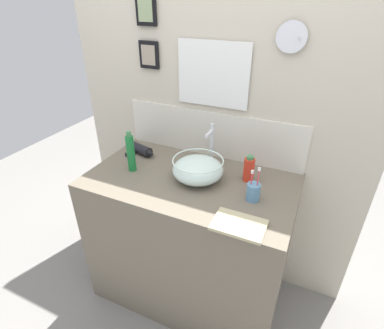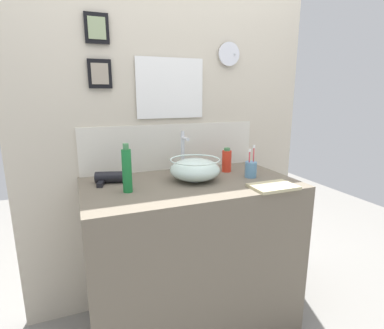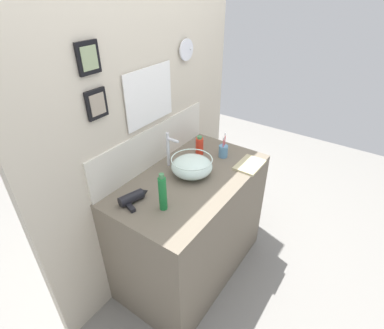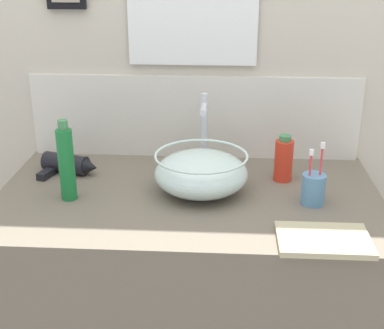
{
  "view_description": "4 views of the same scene",
  "coord_description": "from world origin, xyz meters",
  "px_view_note": "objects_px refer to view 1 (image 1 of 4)",
  "views": [
    {
      "loc": [
        0.61,
        -1.3,
        1.84
      ],
      "look_at": [
        0.01,
        0.0,
        1.02
      ],
      "focal_mm": 28.0,
      "sensor_mm": 36.0,
      "label": 1
    },
    {
      "loc": [
        -0.59,
        -1.51,
        1.41
      ],
      "look_at": [
        0.01,
        0.0,
        1.02
      ],
      "focal_mm": 28.0,
      "sensor_mm": 36.0,
      "label": 2
    },
    {
      "loc": [
        -1.38,
        -0.97,
        2.11
      ],
      "look_at": [
        0.01,
        0.0,
        1.02
      ],
      "focal_mm": 28.0,
      "sensor_mm": 36.0,
      "label": 3
    },
    {
      "loc": [
        0.1,
        -1.48,
        1.63
      ],
      "look_at": [
        0.01,
        0.0,
        1.02
      ],
      "focal_mm": 50.0,
      "sensor_mm": 36.0,
      "label": 4
    }
  ],
  "objects_px": {
    "faucet": "(211,142)",
    "hand_towel": "(239,225)",
    "glass_bowl_sink": "(198,169)",
    "shampoo_bottle": "(249,169)",
    "spray_bottle": "(131,153)",
    "toothbrush_cup": "(253,192)",
    "hair_drier": "(142,150)"
  },
  "relations": [
    {
      "from": "shampoo_bottle",
      "to": "hand_towel",
      "type": "bearing_deg",
      "value": -80.25
    },
    {
      "from": "shampoo_bottle",
      "to": "glass_bowl_sink",
      "type": "bearing_deg",
      "value": -157.26
    },
    {
      "from": "spray_bottle",
      "to": "shampoo_bottle",
      "type": "relative_size",
      "value": 1.61
    },
    {
      "from": "toothbrush_cup",
      "to": "shampoo_bottle",
      "type": "height_order",
      "value": "toothbrush_cup"
    },
    {
      "from": "spray_bottle",
      "to": "hand_towel",
      "type": "height_order",
      "value": "spray_bottle"
    },
    {
      "from": "glass_bowl_sink",
      "to": "spray_bottle",
      "type": "xyz_separation_m",
      "value": [
        -0.4,
        -0.07,
        0.05
      ]
    },
    {
      "from": "glass_bowl_sink",
      "to": "faucet",
      "type": "height_order",
      "value": "faucet"
    },
    {
      "from": "spray_bottle",
      "to": "shampoo_bottle",
      "type": "xyz_separation_m",
      "value": [
        0.66,
        0.18,
        -0.04
      ]
    },
    {
      "from": "faucet",
      "to": "shampoo_bottle",
      "type": "relative_size",
      "value": 1.69
    },
    {
      "from": "faucet",
      "to": "toothbrush_cup",
      "type": "xyz_separation_m",
      "value": [
        0.33,
        -0.26,
        -0.1
      ]
    },
    {
      "from": "glass_bowl_sink",
      "to": "hand_towel",
      "type": "relative_size",
      "value": 1.2
    },
    {
      "from": "toothbrush_cup",
      "to": "shampoo_bottle",
      "type": "bearing_deg",
      "value": 112.78
    },
    {
      "from": "hair_drier",
      "to": "hand_towel",
      "type": "bearing_deg",
      "value": -27.62
    },
    {
      "from": "spray_bottle",
      "to": "shampoo_bottle",
      "type": "height_order",
      "value": "spray_bottle"
    },
    {
      "from": "glass_bowl_sink",
      "to": "hand_towel",
      "type": "bearing_deg",
      "value": -41.0
    },
    {
      "from": "hair_drier",
      "to": "spray_bottle",
      "type": "relative_size",
      "value": 0.83
    },
    {
      "from": "faucet",
      "to": "spray_bottle",
      "type": "height_order",
      "value": "faucet"
    },
    {
      "from": "faucet",
      "to": "toothbrush_cup",
      "type": "height_order",
      "value": "faucet"
    },
    {
      "from": "hair_drier",
      "to": "hand_towel",
      "type": "xyz_separation_m",
      "value": [
        0.78,
        -0.41,
        -0.02
      ]
    },
    {
      "from": "glass_bowl_sink",
      "to": "toothbrush_cup",
      "type": "bearing_deg",
      "value": -10.33
    },
    {
      "from": "shampoo_bottle",
      "to": "spray_bottle",
      "type": "bearing_deg",
      "value": -164.74
    },
    {
      "from": "toothbrush_cup",
      "to": "shampoo_bottle",
      "type": "relative_size",
      "value": 1.26
    },
    {
      "from": "faucet",
      "to": "hand_towel",
      "type": "relative_size",
      "value": 1.09
    },
    {
      "from": "glass_bowl_sink",
      "to": "hand_towel",
      "type": "distance_m",
      "value": 0.44
    },
    {
      "from": "glass_bowl_sink",
      "to": "faucet",
      "type": "xyz_separation_m",
      "value": [
        -0.0,
        0.2,
        0.08
      ]
    },
    {
      "from": "hair_drier",
      "to": "spray_bottle",
      "type": "xyz_separation_m",
      "value": [
        0.06,
        -0.19,
        0.08
      ]
    },
    {
      "from": "spray_bottle",
      "to": "hand_towel",
      "type": "bearing_deg",
      "value": -16.65
    },
    {
      "from": "faucet",
      "to": "hair_drier",
      "type": "xyz_separation_m",
      "value": [
        -0.45,
        -0.07,
        -0.12
      ]
    },
    {
      "from": "spray_bottle",
      "to": "hand_towel",
      "type": "relative_size",
      "value": 1.04
    },
    {
      "from": "glass_bowl_sink",
      "to": "faucet",
      "type": "distance_m",
      "value": 0.21
    },
    {
      "from": "faucet",
      "to": "hand_towel",
      "type": "distance_m",
      "value": 0.6
    },
    {
      "from": "faucet",
      "to": "hand_towel",
      "type": "xyz_separation_m",
      "value": [
        0.33,
        -0.48,
        -0.14
      ]
    }
  ]
}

